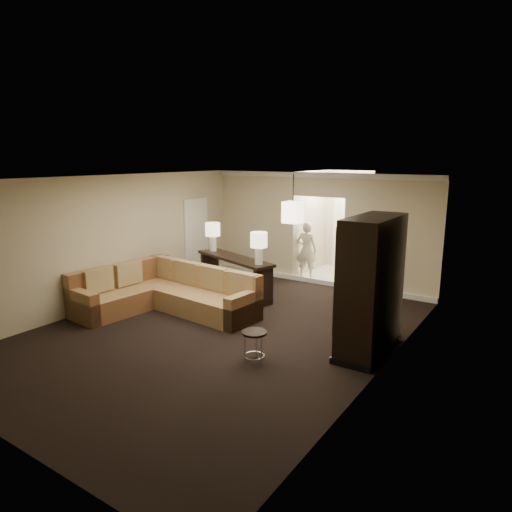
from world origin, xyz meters
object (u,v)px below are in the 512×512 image
Objects in this scene: armoire at (370,289)px; drink_table at (254,340)px; sectional_sofa at (166,293)px; person at (307,247)px; coffee_table at (191,293)px; console_table at (235,272)px.

drink_table is at bearing -135.14° from armoire.
sectional_sofa is at bearing 160.99° from drink_table.
drink_table is 0.30× the size of person.
coffee_table is at bearing 175.20° from armoire.
sectional_sofa is 3.27× the size of coffee_table.
console_table is at bearing 131.16° from drink_table.
coffee_table is 2.06× the size of drink_table.
armoire is (3.72, -1.35, 0.54)m from console_table.
person is (1.21, 4.01, 0.46)m from sectional_sofa.
drink_table reaches higher than coffee_table.
armoire reaches higher than person.
coffee_table is (0.06, 0.71, -0.17)m from sectional_sofa.
person is (0.68, 2.30, 0.30)m from console_table.
drink_table is (2.36, -2.70, -0.19)m from console_table.
console_table is at bearing 160.03° from armoire.
armoire reaches higher than coffee_table.
armoire is at bearing 44.86° from drink_table.
person is at bearing 129.77° from armoire.
coffee_table is at bearing 90.25° from sectional_sofa.
armoire is at bearing -1.64° from console_table.
person is (-1.68, 5.00, 0.48)m from drink_table.
armoire is at bearing 121.83° from person.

